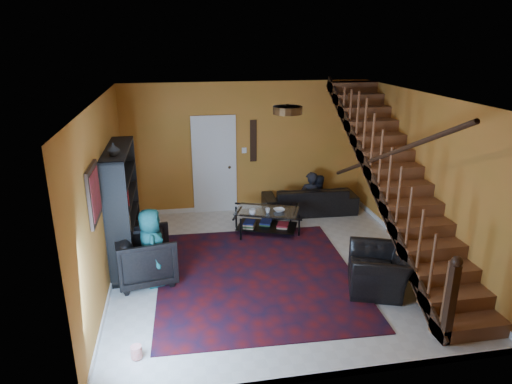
% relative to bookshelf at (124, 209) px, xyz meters
% --- Properties ---
extents(floor, '(5.50, 5.50, 0.00)m').
position_rel_bookshelf_xyz_m(floor, '(2.40, -0.60, -0.96)').
color(floor, beige).
rests_on(floor, ground).
extents(room, '(5.50, 5.50, 5.50)m').
position_rel_bookshelf_xyz_m(room, '(1.07, 0.73, -0.91)').
color(room, orange).
rests_on(room, ground).
extents(staircase, '(0.95, 5.02, 3.18)m').
position_rel_bookshelf_xyz_m(staircase, '(4.53, -0.60, 0.43)').
color(staircase, brown).
rests_on(staircase, floor).
extents(bookshelf, '(0.35, 1.80, 2.00)m').
position_rel_bookshelf_xyz_m(bookshelf, '(0.00, 0.00, 0.00)').
color(bookshelf, black).
rests_on(bookshelf, floor).
extents(door, '(0.82, 0.05, 2.05)m').
position_rel_bookshelf_xyz_m(door, '(1.70, 2.12, 0.06)').
color(door, silver).
rests_on(door, floor).
extents(framed_picture, '(0.04, 0.74, 0.74)m').
position_rel_bookshelf_xyz_m(framed_picture, '(-0.17, -1.50, 0.79)').
color(framed_picture, maroon).
rests_on(framed_picture, room).
extents(wall_hanging, '(0.14, 0.03, 0.90)m').
position_rel_bookshelf_xyz_m(wall_hanging, '(2.55, 2.13, 0.59)').
color(wall_hanging, black).
rests_on(wall_hanging, room).
extents(ceiling_fixture, '(0.40, 0.40, 0.10)m').
position_rel_bookshelf_xyz_m(ceiling_fixture, '(2.40, -1.40, 1.78)').
color(ceiling_fixture, '#3F2814').
rests_on(ceiling_fixture, room).
extents(rug, '(3.24, 3.67, 0.02)m').
position_rel_bookshelf_xyz_m(rug, '(2.08, -0.89, -0.96)').
color(rug, '#480C0F').
rests_on(rug, floor).
extents(sofa, '(2.03, 0.85, 0.59)m').
position_rel_bookshelf_xyz_m(sofa, '(3.73, 1.70, -0.67)').
color(sofa, black).
rests_on(sofa, floor).
extents(armchair_left, '(1.03, 1.01, 0.81)m').
position_rel_bookshelf_xyz_m(armchair_left, '(0.35, -0.73, -0.56)').
color(armchair_left, black).
rests_on(armchair_left, floor).
extents(armchair_right, '(1.13, 1.20, 0.64)m').
position_rel_bookshelf_xyz_m(armchair_right, '(3.83, -1.61, -0.65)').
color(armchair_right, black).
rests_on(armchair_right, floor).
extents(person_adult_a, '(0.51, 0.35, 1.35)m').
position_rel_bookshelf_xyz_m(person_adult_a, '(3.76, 1.75, -0.74)').
color(person_adult_a, black).
rests_on(person_adult_a, sofa).
extents(person_adult_b, '(0.64, 0.51, 1.28)m').
position_rel_bookshelf_xyz_m(person_adult_b, '(3.90, 1.75, -0.78)').
color(person_adult_b, black).
rests_on(person_adult_b, sofa).
extents(person_child, '(0.46, 0.65, 1.24)m').
position_rel_bookshelf_xyz_m(person_child, '(0.45, -0.85, -0.34)').
color(person_child, '#1A5F63').
rests_on(person_child, armchair_left).
extents(coffee_table, '(1.37, 1.09, 0.46)m').
position_rel_bookshelf_xyz_m(coffee_table, '(2.59, 0.80, -0.70)').
color(coffee_table, black).
rests_on(coffee_table, floor).
extents(cup_a, '(0.14, 0.14, 0.10)m').
position_rel_bookshelf_xyz_m(cup_a, '(2.28, 0.63, -0.46)').
color(cup_a, '#999999').
rests_on(cup_a, coffee_table).
extents(cup_b, '(0.10, 0.10, 0.09)m').
position_rel_bookshelf_xyz_m(cup_b, '(2.58, 0.68, -0.46)').
color(cup_b, '#999999').
rests_on(cup_b, coffee_table).
extents(bowl, '(0.24, 0.24, 0.05)m').
position_rel_bookshelf_xyz_m(bowl, '(2.81, 0.70, -0.48)').
color(bowl, '#999999').
rests_on(bowl, coffee_table).
extents(vase, '(0.18, 0.18, 0.19)m').
position_rel_bookshelf_xyz_m(vase, '(-0.00, -0.50, 1.13)').
color(vase, '#999999').
rests_on(vase, bookshelf).
extents(popcorn_bucket, '(0.16, 0.16, 0.15)m').
position_rel_bookshelf_xyz_m(popcorn_bucket, '(0.30, -2.61, -0.87)').
color(popcorn_bucket, red).
rests_on(popcorn_bucket, rug).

